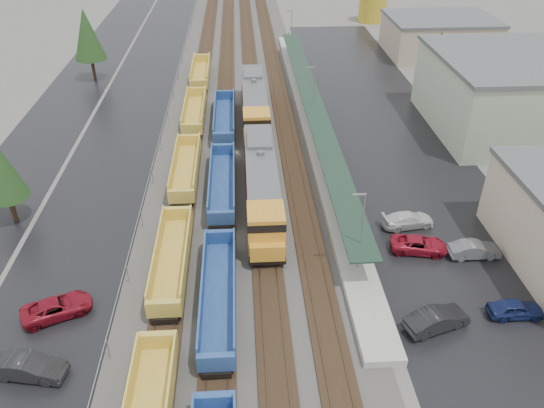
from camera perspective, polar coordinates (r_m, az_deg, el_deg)
The scene contains 23 objects.
ballast_strip at distance 79.47m, azimuth -3.54°, elevation 11.21°, with size 20.00×160.00×0.08m, color #302D2B.
trackbed at distance 79.43m, azimuth -3.54°, elevation 11.29°, with size 14.60×160.00×0.22m.
west_parking_lot at distance 80.92m, azimuth -14.40°, elevation 10.62°, with size 10.00×160.00×0.02m, color black.
west_road at distance 83.38m, azimuth -21.25°, elevation 10.07°, with size 9.00×160.00×0.02m, color black.
east_commuter_lot at distance 72.75m, azimuth 11.85°, elevation 8.42°, with size 16.00×100.00×0.02m, color black.
station_platform at distance 70.60m, azimuth 4.36°, elevation 8.92°, with size 3.00×80.00×8.00m.
chainlink_fence at distance 78.05m, azimuth -10.69°, elevation 11.53°, with size 0.08×160.04×2.02m.
industrial_buildings at distance 74.87m, azimuth 27.22°, elevation 9.69°, with size 32.52×75.30×9.50m.
tree_west_near at distance 54.49m, azimuth -27.24°, elevation 3.51°, with size 3.96×3.96×9.00m.
tree_west_far at distance 89.83m, azimuth -19.28°, elevation 16.85°, with size 4.84×4.84×11.00m.
tree_east at distance 80.39m, azimuth 17.43°, elevation 14.93°, with size 4.40×4.40×10.00m.
locomotive_lead at distance 51.94m, azimuth -1.08°, elevation 1.90°, with size 3.22×21.22×4.80m.
locomotive_trail at distance 70.78m, azimuth -1.89°, elevation 10.65°, with size 3.22×21.22×4.80m.
well_string_yellow at distance 51.91m, azimuth -9.85°, elevation -0.45°, with size 2.66×91.83×2.36m.
well_string_blue at distance 41.75m, azimuth -5.74°, elevation -9.64°, with size 2.60×82.49×2.31m.
storage_tank at distance 124.16m, azimuth 10.78°, elevation 20.09°, with size 5.97×5.97×5.97m, color gold.
parked_car_west_b at distance 40.52m, azimuth -24.69°, elevation -15.68°, with size 4.95×1.73×1.63m, color black.
parked_car_west_c at distance 44.25m, azimuth -22.13°, elevation -10.30°, with size 5.22×2.41×1.45m, color maroon.
parked_car_east_a at distance 41.87m, azimuth 17.28°, elevation -11.79°, with size 5.01×1.75×1.65m, color black.
parked_car_east_b at distance 48.94m, azimuth 15.53°, elevation -4.25°, with size 5.00×2.31×1.39m, color maroon.
parked_car_east_c at distance 51.90m, azimuth 14.41°, elevation -1.68°, with size 4.96×2.02×1.44m, color silver.
parked_car_east_d at distance 45.02m, azimuth 24.71°, elevation -10.21°, with size 4.16×1.67×1.42m, color #15204F.
parked_car_east_e at distance 49.78m, azimuth 20.93°, elevation -4.62°, with size 4.46×1.56×1.47m, color #5B5D60.
Camera 1 is at (0.20, -13.92, 29.23)m, focal length 35.00 mm.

